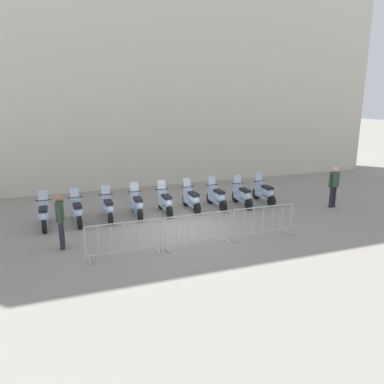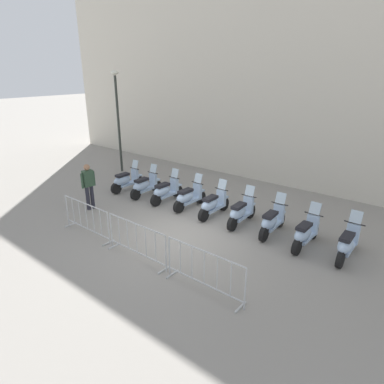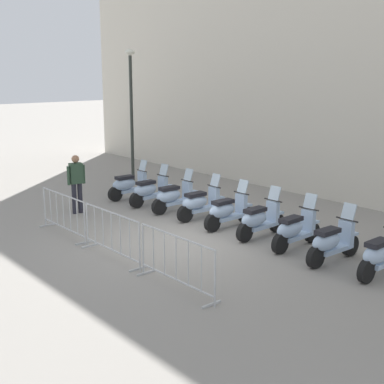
% 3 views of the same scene
% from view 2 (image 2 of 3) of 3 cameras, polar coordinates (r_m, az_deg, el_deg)
% --- Properties ---
extents(ground_plane, '(120.00, 120.00, 0.00)m').
position_cam_2_polar(ground_plane, '(10.57, -2.09, -7.31)').
color(ground_plane, gray).
extents(building_facade, '(28.10, 4.32, 14.55)m').
position_cam_2_polar(building_facade, '(16.19, 18.06, 27.82)').
color(building_facade, beige).
rests_on(building_facade, ground).
extents(motorcycle_0, '(0.56, 1.73, 1.24)m').
position_cam_2_polar(motorcycle_0, '(14.47, -11.33, 1.97)').
color(motorcycle_0, black).
rests_on(motorcycle_0, ground).
extents(motorcycle_1, '(0.56, 1.72, 1.24)m').
position_cam_2_polar(motorcycle_1, '(13.68, -8.16, 1.10)').
color(motorcycle_1, black).
rests_on(motorcycle_1, ground).
extents(motorcycle_2, '(0.56, 1.73, 1.24)m').
position_cam_2_polar(motorcycle_2, '(12.96, -4.59, 0.16)').
color(motorcycle_2, black).
rests_on(motorcycle_2, ground).
extents(motorcycle_3, '(0.57, 1.73, 1.24)m').
position_cam_2_polar(motorcycle_3, '(12.30, -0.59, -0.88)').
color(motorcycle_3, black).
rests_on(motorcycle_3, ground).
extents(motorcycle_4, '(0.56, 1.73, 1.24)m').
position_cam_2_polar(motorcycle_4, '(11.66, 3.63, -2.15)').
color(motorcycle_4, black).
rests_on(motorcycle_4, ground).
extents(motorcycle_5, '(0.56, 1.72, 1.24)m').
position_cam_2_polar(motorcycle_5, '(11.12, 8.42, -3.48)').
color(motorcycle_5, black).
rests_on(motorcycle_5, ground).
extents(motorcycle_6, '(0.56, 1.72, 1.24)m').
position_cam_2_polar(motorcycle_6, '(10.66, 13.62, -4.94)').
color(motorcycle_6, black).
rests_on(motorcycle_6, ground).
extents(motorcycle_7, '(0.56, 1.73, 1.24)m').
position_cam_2_polar(motorcycle_7, '(10.18, 18.96, -6.74)').
color(motorcycle_7, black).
rests_on(motorcycle_7, ground).
extents(motorcycle_8, '(0.56, 1.73, 1.24)m').
position_cam_2_polar(motorcycle_8, '(10.02, 25.21, -8.10)').
color(motorcycle_8, black).
rests_on(motorcycle_8, ground).
extents(barrier_segment_0, '(2.20, 0.58, 1.07)m').
position_cam_2_polar(barrier_segment_0, '(10.86, -17.71, -4.44)').
color(barrier_segment_0, '#B2B5B7').
rests_on(barrier_segment_0, ground).
extents(barrier_segment_1, '(2.20, 0.58, 1.07)m').
position_cam_2_polar(barrier_segment_1, '(9.20, -9.54, -8.34)').
color(barrier_segment_1, '#B2B5B7').
rests_on(barrier_segment_1, ground).
extents(barrier_segment_2, '(2.20, 0.58, 1.07)m').
position_cam_2_polar(barrier_segment_2, '(7.85, 2.10, -13.47)').
color(barrier_segment_2, '#B2B5B7').
rests_on(barrier_segment_2, ground).
extents(street_lamp, '(0.36, 0.36, 4.90)m').
position_cam_2_polar(street_lamp, '(16.94, -12.71, 13.42)').
color(street_lamp, '#2D332D').
rests_on(street_lamp, ground).
extents(officer_mid_plaza, '(0.28, 0.54, 1.73)m').
position_cam_2_polar(officer_mid_plaza, '(12.67, -17.42, 1.32)').
color(officer_mid_plaza, '#23232D').
rests_on(officer_mid_plaza, ground).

